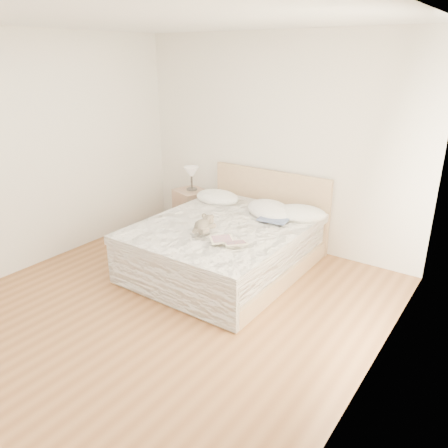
{
  "coord_description": "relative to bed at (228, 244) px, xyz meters",
  "views": [
    {
      "loc": [
        2.7,
        -2.73,
        2.41
      ],
      "look_at": [
        0.04,
        1.05,
        0.62
      ],
      "focal_mm": 35.0,
      "sensor_mm": 36.0,
      "label": 1
    }
  ],
  "objects": [
    {
      "name": "wall_back",
      "position": [
        0.0,
        1.06,
        1.04
      ],
      "size": [
        4.0,
        0.02,
        2.7
      ],
      "primitive_type": "cube",
      "color": "white",
      "rests_on": "ground"
    },
    {
      "name": "bed",
      "position": [
        0.0,
        0.0,
        0.0
      ],
      "size": [
        1.72,
        2.14,
        1.0
      ],
      "color": "tan",
      "rests_on": "floor"
    },
    {
      "name": "pillow_left",
      "position": [
        -0.56,
        0.57,
        0.33
      ],
      "size": [
        0.62,
        0.44,
        0.19
      ],
      "primitive_type": "ellipsoid",
      "rotation": [
        0.0,
        0.0,
        0.01
      ],
      "color": "white",
      "rests_on": "bed"
    },
    {
      "name": "wall_left",
      "position": [
        -2.0,
        -1.19,
        1.04
      ],
      "size": [
        0.02,
        4.5,
        2.7
      ],
      "primitive_type": "cube",
      "color": "white",
      "rests_on": "ground"
    },
    {
      "name": "pillow_middle",
      "position": [
        0.25,
        0.53,
        0.33
      ],
      "size": [
        0.82,
        0.73,
        0.2
      ],
      "primitive_type": "ellipsoid",
      "rotation": [
        0.0,
        0.0,
        -0.49
      ],
      "color": "white",
      "rests_on": "bed"
    },
    {
      "name": "childrens_book",
      "position": [
        0.39,
        -0.55,
        0.32
      ],
      "size": [
        0.42,
        0.4,
        0.02
      ],
      "primitive_type": "cube",
      "rotation": [
        0.0,
        0.0,
        -0.7
      ],
      "color": "beige",
      "rests_on": "bed"
    },
    {
      "name": "photo_book",
      "position": [
        -0.53,
        0.59,
        0.32
      ],
      "size": [
        0.33,
        0.29,
        0.02
      ],
      "primitive_type": "cube",
      "rotation": [
        0.0,
        0.0,
        0.4
      ],
      "color": "silver",
      "rests_on": "bed"
    },
    {
      "name": "pillow_right",
      "position": [
        0.61,
        0.62,
        0.33
      ],
      "size": [
        0.74,
        0.62,
        0.19
      ],
      "primitive_type": "ellipsoid",
      "rotation": [
        0.0,
        0.0,
        0.31
      ],
      "color": "white",
      "rests_on": "bed"
    },
    {
      "name": "wall_right",
      "position": [
        2.0,
        -1.19,
        1.04
      ],
      "size": [
        0.02,
        4.5,
        2.7
      ],
      "primitive_type": "cube",
      "color": "white",
      "rests_on": "ground"
    },
    {
      "name": "teddy_bear",
      "position": [
        0.01,
        -0.5,
        0.34
      ],
      "size": [
        0.29,
        0.34,
        0.16
      ],
      "primitive_type": null,
      "rotation": [
        0.0,
        0.0,
        0.3
      ],
      "color": "brown",
      "rests_on": "bed"
    },
    {
      "name": "floor",
      "position": [
        0.0,
        -1.19,
        -0.31
      ],
      "size": [
        4.0,
        4.5,
        0.0
      ],
      "primitive_type": "cube",
      "color": "brown",
      "rests_on": "ground"
    },
    {
      "name": "ceiling",
      "position": [
        0.0,
        -1.19,
        2.39
      ],
      "size": [
        4.0,
        4.5,
        0.0
      ],
      "primitive_type": "cube",
      "color": "silver",
      "rests_on": "ground"
    },
    {
      "name": "table_lamp",
      "position": [
        -1.23,
        0.86,
        0.5
      ],
      "size": [
        0.25,
        0.25,
        0.34
      ],
      "color": "#504A45",
      "rests_on": "nightstand"
    },
    {
      "name": "nightstand",
      "position": [
        -1.23,
        0.82,
        -0.03
      ],
      "size": [
        0.56,
        0.53,
        0.56
      ],
      "primitive_type": "cube",
      "rotation": [
        0.0,
        0.0,
        -0.34
      ],
      "color": "tan",
      "rests_on": "floor"
    },
    {
      "name": "blouse",
      "position": [
        0.42,
        0.43,
        0.32
      ],
      "size": [
        0.6,
        0.63,
        0.02
      ],
      "primitive_type": null,
      "rotation": [
        0.0,
        0.0,
        0.13
      ],
      "color": "#3F4C73",
      "rests_on": "bed"
    },
    {
      "name": "window",
      "position": [
        1.99,
        -0.89,
        1.14
      ],
      "size": [
        0.02,
        1.3,
        1.1
      ],
      "primitive_type": "cube",
      "color": "white",
      "rests_on": "wall_right"
    }
  ]
}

